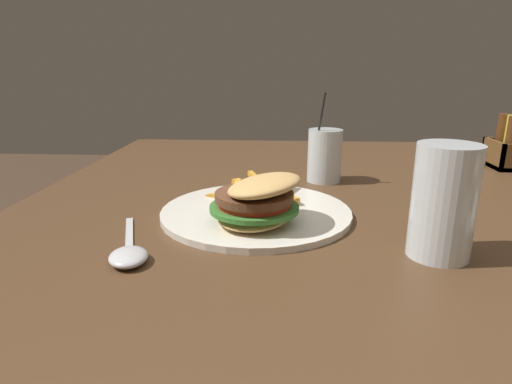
{
  "coord_description": "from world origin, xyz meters",
  "views": [
    {
      "loc": [
        0.67,
        -0.2,
        0.99
      ],
      "look_at": [
        0.02,
        -0.24,
        0.8
      ],
      "focal_mm": 30.0,
      "sensor_mm": 36.0,
      "label": 1
    }
  ],
  "objects_px": {
    "beer_glass": "(446,205)",
    "juice_glass": "(324,157)",
    "spoon": "(129,255)",
    "meal_plate_near": "(257,206)",
    "condiment_caddy": "(508,148)"
  },
  "relations": [
    {
      "from": "meal_plate_near",
      "to": "condiment_caddy",
      "type": "height_order",
      "value": "condiment_caddy"
    },
    {
      "from": "beer_glass",
      "to": "spoon",
      "type": "height_order",
      "value": "beer_glass"
    },
    {
      "from": "meal_plate_near",
      "to": "condiment_caddy",
      "type": "bearing_deg",
      "value": 124.9
    },
    {
      "from": "spoon",
      "to": "condiment_caddy",
      "type": "relative_size",
      "value": 1.52
    },
    {
      "from": "juice_glass",
      "to": "spoon",
      "type": "bearing_deg",
      "value": -35.03
    },
    {
      "from": "beer_glass",
      "to": "spoon",
      "type": "distance_m",
      "value": 0.4
    },
    {
      "from": "meal_plate_near",
      "to": "spoon",
      "type": "bearing_deg",
      "value": -45.44
    },
    {
      "from": "beer_glass",
      "to": "condiment_caddy",
      "type": "bearing_deg",
      "value": 147.24
    },
    {
      "from": "beer_glass",
      "to": "juice_glass",
      "type": "xyz_separation_m",
      "value": [
        -0.36,
        -0.11,
        -0.02
      ]
    },
    {
      "from": "meal_plate_near",
      "to": "juice_glass",
      "type": "height_order",
      "value": "juice_glass"
    },
    {
      "from": "condiment_caddy",
      "to": "juice_glass",
      "type": "bearing_deg",
      "value": -71.35
    },
    {
      "from": "meal_plate_near",
      "to": "beer_glass",
      "type": "xyz_separation_m",
      "value": [
        0.11,
        0.24,
        0.04
      ]
    },
    {
      "from": "meal_plate_near",
      "to": "juice_glass",
      "type": "bearing_deg",
      "value": 152.93
    },
    {
      "from": "meal_plate_near",
      "to": "spoon",
      "type": "relative_size",
      "value": 1.64
    },
    {
      "from": "spoon",
      "to": "beer_glass",
      "type": "bearing_deg",
      "value": 76.63
    }
  ]
}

